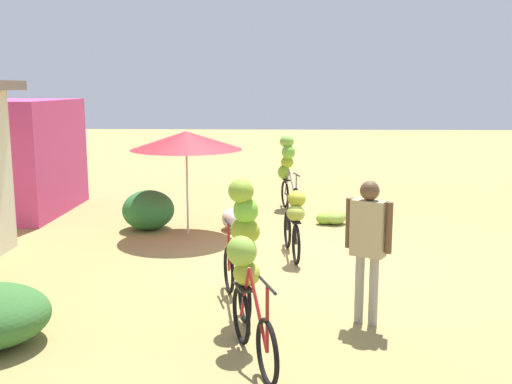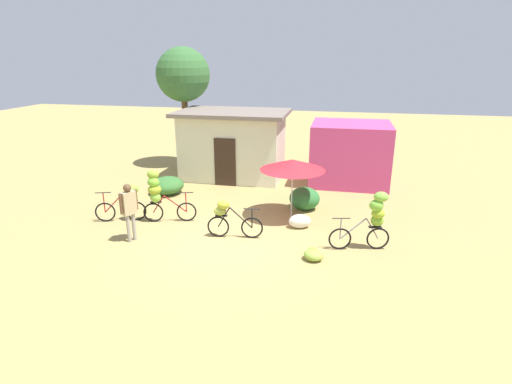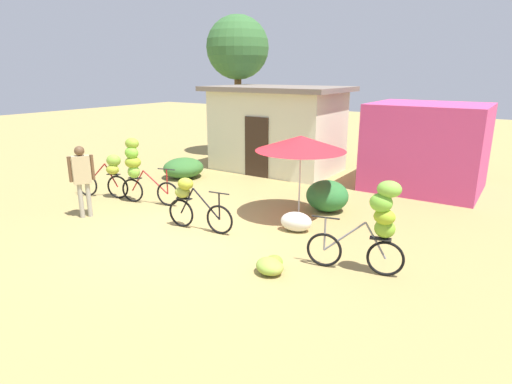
{
  "view_description": "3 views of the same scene",
  "coord_description": "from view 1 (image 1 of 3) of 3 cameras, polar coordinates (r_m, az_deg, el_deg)",
  "views": [
    {
      "loc": [
        -9.65,
        0.57,
        2.85
      ],
      "look_at": [
        0.0,
        0.94,
        1.13
      ],
      "focal_mm": 42.0,
      "sensor_mm": 36.0,
      "label": 1
    },
    {
      "loc": [
        3.13,
        -10.5,
        5.22
      ],
      "look_at": [
        0.61,
        1.45,
        1.11
      ],
      "focal_mm": 28.67,
      "sensor_mm": 36.0,
      "label": 2
    },
    {
      "loc": [
        6.13,
        -6.4,
        3.44
      ],
      "look_at": [
        1.16,
        1.17,
        0.85
      ],
      "focal_mm": 29.68,
      "sensor_mm": 36.0,
      "label": 3
    }
  ],
  "objects": [
    {
      "name": "ground_plane",
      "position": [
        10.07,
        5.41,
        -6.38
      ],
      "size": [
        60.0,
        60.0,
        0.0
      ],
      "primitive_type": "plane",
      "color": "#9E874D"
    },
    {
      "name": "shop_pink",
      "position": [
        14.66,
        -22.97,
        3.11
      ],
      "size": [
        3.2,
        2.8,
        2.54
      ],
      "primitive_type": "cube",
      "color": "#CA3F7A",
      "rests_on": "ground"
    },
    {
      "name": "hedge_bush_front_right",
      "position": [
        12.19,
        -10.21,
        -1.69
      ],
      "size": [
        1.07,
        1.03,
        0.79
      ],
      "primitive_type": "ellipsoid",
      "color": "#2C6F33",
      "rests_on": "ground"
    },
    {
      "name": "market_umbrella",
      "position": [
        11.47,
        -6.66,
        4.9
      ],
      "size": [
        2.14,
        2.14,
        2.0
      ],
      "color": "beige",
      "rests_on": "ground"
    },
    {
      "name": "bicycle_leftmost",
      "position": [
        6.45,
        -0.83,
        -9.07
      ],
      "size": [
        1.58,
        0.65,
        1.25
      ],
      "color": "black",
      "rests_on": "ground"
    },
    {
      "name": "bicycle_near_pile",
      "position": [
        7.37,
        -1.31,
        -4.23
      ],
      "size": [
        1.68,
        0.64,
        1.76
      ],
      "color": "black",
      "rests_on": "ground"
    },
    {
      "name": "bicycle_center_loaded",
      "position": [
        9.89,
        3.64,
        -2.64
      ],
      "size": [
        1.67,
        0.37,
        1.18
      ],
      "color": "black",
      "rests_on": "ground"
    },
    {
      "name": "bicycle_by_shop",
      "position": [
        13.9,
        3.02,
        2.46
      ],
      "size": [
        1.68,
        0.53,
        1.71
      ],
      "color": "black",
      "rests_on": "ground"
    },
    {
      "name": "banana_pile_on_ground",
      "position": [
        12.6,
        7.35,
        -2.45
      ],
      "size": [
        0.67,
        0.74,
        0.28
      ],
      "color": "#7DB12F",
      "rests_on": "ground"
    },
    {
      "name": "produce_sack",
      "position": [
        12.0,
        -2.19,
        -2.58
      ],
      "size": [
        0.79,
        0.6,
        0.44
      ],
      "primitive_type": "ellipsoid",
      "rotation": [
        0.0,
        0.0,
        0.25
      ],
      "color": "silver",
      "rests_on": "ground"
    },
    {
      "name": "person_vendor",
      "position": [
        7.23,
        10.63,
        -4.22
      ],
      "size": [
        0.37,
        0.52,
        1.76
      ],
      "color": "gray",
      "rests_on": "ground"
    }
  ]
}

